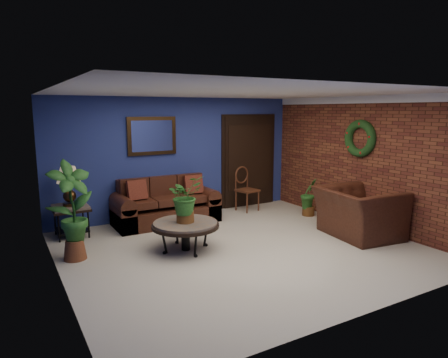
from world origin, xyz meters
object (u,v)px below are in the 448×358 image
sofa (165,208)px  coffee_table (185,226)px  end_table (71,213)px  side_chair (245,186)px  table_lamp (69,181)px  armchair (358,213)px

sofa → coffee_table: size_ratio=1.89×
end_table → side_chair: side_chair is taller
sofa → side_chair: (1.94, 0.04, 0.26)m
table_lamp → side_chair: bearing=1.1°
armchair → coffee_table: bearing=81.0°
table_lamp → armchair: 5.15m
coffee_table → armchair: 3.10m
coffee_table → armchair: bearing=-16.4°
table_lamp → side_chair: (3.73, 0.07, -0.44)m
sofa → table_lamp: 1.92m
side_chair → table_lamp: bearing=170.2°
end_table → armchair: size_ratio=0.46×
table_lamp → side_chair: table_lamp is taller
end_table → armchair: armchair is taller
end_table → armchair: 5.12m
sofa → end_table: 1.80m
coffee_table → side_chair: size_ratio=1.10×
end_table → table_lamp: bearing=-45.0°
coffee_table → side_chair: side_chair is taller
coffee_table → side_chair: bearing=37.6°
side_chair → sofa: bearing=170.4°
sofa → armchair: 3.70m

